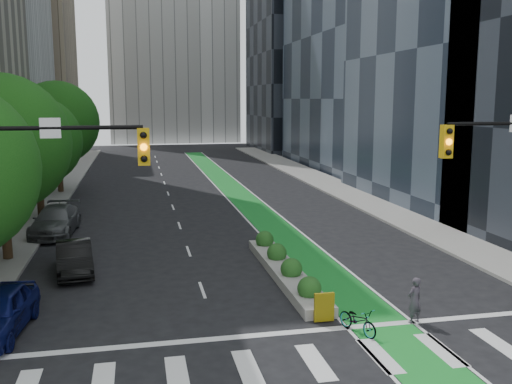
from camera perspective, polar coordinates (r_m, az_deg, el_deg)
name	(u,v)px	position (r m, az deg, el deg)	size (l,w,h in m)	color
ground	(305,348)	(18.27, 4.97, -15.25)	(160.00, 160.00, 0.00)	black
sidewalk_left	(36,209)	(42.13, -21.12, -1.58)	(3.60, 90.00, 0.15)	gray
sidewalk_right	(358,197)	(44.80, 10.18, -0.47)	(3.60, 90.00, 0.15)	gray
bike_lane_paint	(235,191)	(47.17, -2.10, 0.07)	(2.20, 70.00, 0.01)	#18872A
building_tan_far	(16,57)	(83.44, -22.86, 12.34)	(14.00, 16.00, 26.00)	tan
building_dark_end	(303,55)	(87.74, 4.75, 13.49)	(14.00, 18.00, 28.00)	black
tree_mid	(0,143)	(28.61, -24.24, 4.46)	(6.40, 6.40, 8.78)	black
tree_midfar	(37,141)	(38.46, -21.07, 4.77)	(5.60, 5.60, 7.76)	black
tree_far	(57,123)	(48.30, -19.27, 6.56)	(6.60, 6.60, 9.00)	black
median_planter	(285,268)	(24.79, 2.91, -7.61)	(1.20, 10.26, 1.10)	gray
bicycle	(358,320)	(19.37, 10.14, -12.50)	(0.58, 1.66, 0.87)	gray
cyclist	(415,300)	(20.46, 15.57, -10.39)	(0.59, 0.39, 1.62)	#3D3641
parked_car_left_mid	(74,258)	(26.34, -17.72, -6.30)	(1.48, 4.23, 1.39)	black
parked_car_left_far	(56,221)	(34.11, -19.41, -2.72)	(2.19, 5.40, 1.57)	#505355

